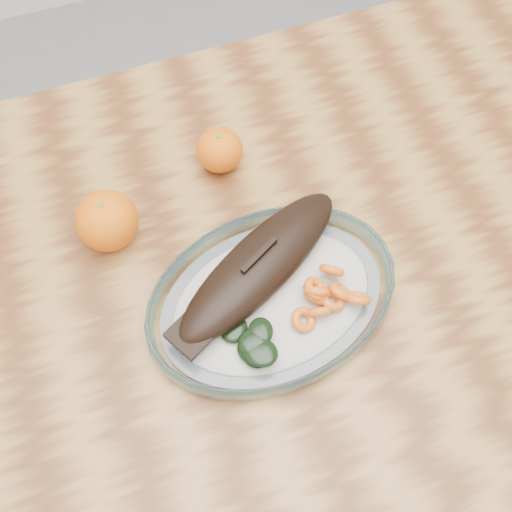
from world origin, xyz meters
name	(u,v)px	position (x,y,z in m)	size (l,w,h in m)	color
ground	(257,414)	(0.00, 0.00, 0.00)	(3.00, 3.00, 0.00)	slate
dining_table	(258,302)	(0.00, 0.00, 0.65)	(1.20, 0.80, 0.75)	#5D3216
plated_meal	(271,295)	(0.00, -0.05, 0.77)	(0.65, 0.65, 0.08)	white
orange_left	(107,221)	(-0.17, 0.11, 0.79)	(0.08, 0.08, 0.08)	#F06404
orange_right	(220,150)	(0.01, 0.18, 0.78)	(0.06, 0.06, 0.06)	#F06404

